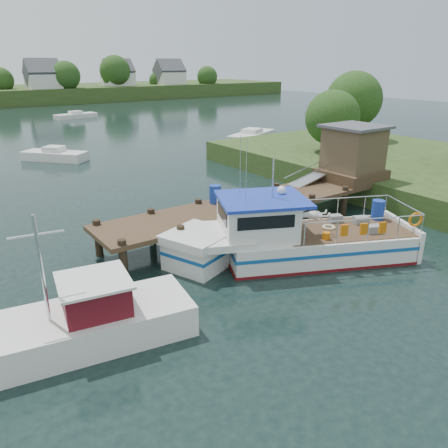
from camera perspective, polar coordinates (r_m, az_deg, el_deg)
ground_plane at (r=20.59m, az=-0.17°, el=-1.64°), size 160.00×160.00×0.00m
near_shore at (r=32.14m, az=26.27°, el=8.15°), size 16.00×30.00×7.76m
dock at (r=24.11m, az=12.61°, el=6.76°), size 16.60×3.00×4.78m
lobster_boat at (r=18.10m, az=8.30°, el=-1.88°), size 10.26×6.57×5.14m
work_boat at (r=13.55m, az=-19.81°, el=-12.48°), size 7.84×3.45×4.10m
moored_far at (r=69.13m, az=-18.78°, el=13.28°), size 6.22×2.89×1.02m
moored_b at (r=39.37m, az=-21.23°, el=8.37°), size 4.83×5.25×1.18m
moored_c at (r=47.30m, az=3.66°, el=11.48°), size 7.39×5.16×1.11m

